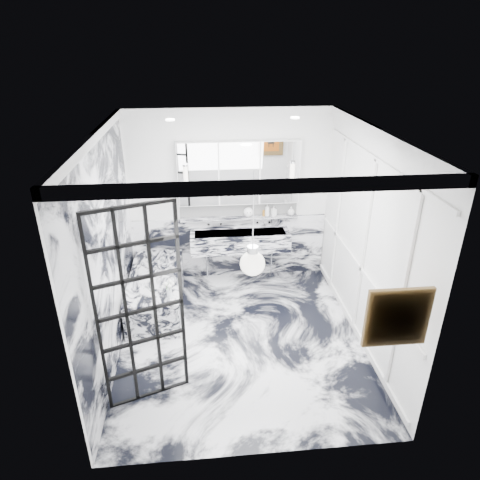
{
  "coord_description": "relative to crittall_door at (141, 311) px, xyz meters",
  "views": [
    {
      "loc": [
        -0.45,
        -4.67,
        3.72
      ],
      "look_at": [
        0.05,
        0.5,
        1.25
      ],
      "focal_mm": 32.0,
      "sensor_mm": 36.0,
      "label": 1
    }
  ],
  "objects": [
    {
      "name": "sconce_left",
      "position": [
        0.46,
        2.53,
        0.62
      ],
      "size": [
        0.07,
        0.07,
        0.4
      ],
      "primitive_type": "cylinder",
      "color": "white",
      "rests_on": "mirror_cabinet"
    },
    {
      "name": "artwork",
      "position": [
        2.33,
        -0.86,
        0.37
      ],
      "size": [
        0.48,
        0.05,
        0.48
      ],
      "primitive_type": "cube",
      "color": "#B24B12",
      "rests_on": "wall_front"
    },
    {
      "name": "crittall_door",
      "position": [
        0.0,
        0.0,
        0.0
      ],
      "size": [
        0.84,
        0.33,
        2.31
      ],
      "primitive_type": null,
      "rotation": [
        0.0,
        0.0,
        0.34
      ],
      "color": "black",
      "rests_on": "floor"
    },
    {
      "name": "soap_bottle_c",
      "position": [
        2.13,
        2.61,
        0.01
      ],
      "size": [
        0.15,
        0.15,
        0.14
      ],
      "primitive_type": "imported",
      "rotation": [
        0.0,
        0.0,
        -0.41
      ],
      "color": "silver",
      "rests_on": "ledge"
    },
    {
      "name": "sconce_right",
      "position": [
        2.1,
        2.53,
        0.62
      ],
      "size": [
        0.07,
        0.07,
        0.4
      ],
      "primitive_type": "cylinder",
      "color": "white",
      "rests_on": "mirror_cabinet"
    },
    {
      "name": "flower_vase",
      "position": [
        0.19,
        1.19,
        -0.55
      ],
      "size": [
        0.07,
        0.07,
        0.12
      ],
      "primitive_type": "cylinder",
      "color": "silver",
      "rests_on": "bathtub"
    },
    {
      "name": "ledge",
      "position": [
        1.28,
        2.62,
        -0.09
      ],
      "size": [
        1.9,
        0.14,
        0.04
      ],
      "primitive_type": "cube",
      "color": "silver",
      "rests_on": "wall_back"
    },
    {
      "name": "ceiling",
      "position": [
        1.13,
        0.9,
        1.64
      ],
      "size": [
        3.6,
        3.6,
        0.0
      ],
      "primitive_type": "plane",
      "rotation": [
        3.14,
        0.0,
        0.0
      ],
      "color": "white",
      "rests_on": "wall_back"
    },
    {
      "name": "marble_clad_back",
      "position": [
        1.13,
        2.68,
        -0.63
      ],
      "size": [
        3.18,
        0.05,
        1.05
      ],
      "primitive_type": "cube",
      "color": "silver",
      "rests_on": "floor"
    },
    {
      "name": "subway_tile",
      "position": [
        1.28,
        2.69,
        0.05
      ],
      "size": [
        1.9,
        0.03,
        0.23
      ],
      "primitive_type": "cube",
      "color": "white",
      "rests_on": "wall_back"
    },
    {
      "name": "trough_sink",
      "position": [
        1.28,
        2.46,
        -0.43
      ],
      "size": [
        1.6,
        0.45,
        0.3
      ],
      "primitive_type": "cube",
      "color": "silver",
      "rests_on": "wall_back"
    },
    {
      "name": "mirror_cabinet",
      "position": [
        1.28,
        2.63,
        0.66
      ],
      "size": [
        1.9,
        0.16,
        1.0
      ],
      "primitive_type": "cube",
      "color": "white",
      "rests_on": "wall_back"
    },
    {
      "name": "bathtub",
      "position": [
        -0.05,
        1.8,
        -0.88
      ],
      "size": [
        0.75,
        1.65,
        0.55
      ],
      "primitive_type": "cube",
      "color": "silver",
      "rests_on": "floor"
    },
    {
      "name": "soap_bottle_a",
      "position": [
        1.73,
        2.61,
        0.04
      ],
      "size": [
        0.1,
        0.1,
        0.21
      ],
      "primitive_type": "imported",
      "rotation": [
        0.0,
        0.0,
        -0.41
      ],
      "color": "#8C5919",
      "rests_on": "ledge"
    },
    {
      "name": "wall_front",
      "position": [
        1.13,
        -0.9,
        0.24
      ],
      "size": [
        3.6,
        0.0,
        3.6
      ],
      "primitive_type": "plane",
      "rotation": [
        -1.57,
        0.0,
        0.0
      ],
      "color": "white",
      "rests_on": "floor"
    },
    {
      "name": "amber_bottle",
      "position": [
        1.67,
        2.61,
        -0.02
      ],
      "size": [
        0.04,
        0.04,
        0.1
      ],
      "primitive_type": "cylinder",
      "color": "#8C5919",
      "rests_on": "ledge"
    },
    {
      "name": "pendant_light",
      "position": [
        1.11,
        -0.44,
        0.74
      ],
      "size": [
        0.22,
        0.22,
        0.22
      ],
      "primitive_type": "sphere",
      "color": "white",
      "rests_on": "ceiling"
    },
    {
      "name": "soap_bottle_b",
      "position": [
        1.84,
        2.61,
        0.02
      ],
      "size": [
        0.09,
        0.09,
        0.17
      ],
      "primitive_type": "imported",
      "rotation": [
        0.0,
        0.0,
        0.2
      ],
      "color": "#4C4C51",
      "rests_on": "ledge"
    },
    {
      "name": "wall_back",
      "position": [
        1.13,
        2.7,
        0.24
      ],
      "size": [
        3.6,
        0.0,
        3.6
      ],
      "primitive_type": "plane",
      "rotation": [
        1.57,
        0.0,
        0.0
      ],
      "color": "white",
      "rests_on": "floor"
    },
    {
      "name": "wall_right",
      "position": [
        2.73,
        0.9,
        0.24
      ],
      "size": [
        0.0,
        3.6,
        3.6
      ],
      "primitive_type": "plane",
      "rotation": [
        1.57,
        0.0,
        -1.57
      ],
      "color": "white",
      "rests_on": "floor"
    },
    {
      "name": "floor",
      "position": [
        1.13,
        0.9,
        -1.16
      ],
      "size": [
        3.6,
        3.6,
        0.0
      ],
      "primitive_type": "plane",
      "color": "silver",
      "rests_on": "ground"
    },
    {
      "name": "panel_molding",
      "position": [
        2.71,
        0.9,
        0.14
      ],
      "size": [
        0.03,
        3.4,
        2.3
      ],
      "primitive_type": "cube",
      "color": "white",
      "rests_on": "floor"
    },
    {
      "name": "face_pot",
      "position": [
        1.42,
        2.61,
        0.01
      ],
      "size": [
        0.16,
        0.16,
        0.16
      ],
      "primitive_type": "sphere",
      "color": "white",
      "rests_on": "ledge"
    },
    {
      "name": "wall_left",
      "position": [
        -0.47,
        0.9,
        0.24
      ],
      "size": [
        0.0,
        3.6,
        3.6
      ],
      "primitive_type": "plane",
      "rotation": [
        1.57,
        0.0,
        1.57
      ],
      "color": "white",
      "rests_on": "floor"
    },
    {
      "name": "marble_clad_left",
      "position": [
        -0.46,
        0.9,
        0.18
      ],
      "size": [
        0.02,
        3.56,
        2.68
      ],
      "primitive_type": "cube",
      "color": "silver",
      "rests_on": "floor"
    }
  ]
}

